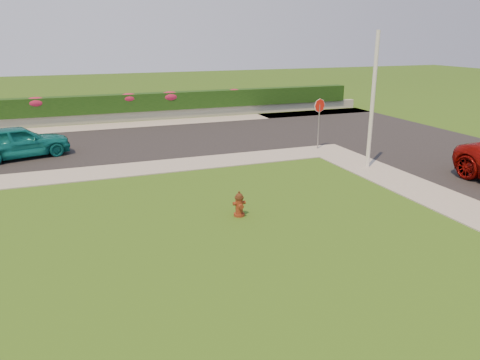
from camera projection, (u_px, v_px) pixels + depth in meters
name	position (u px, v px, depth m)	size (l,w,h in m)	color
ground	(271.00, 253.00, 11.80)	(120.00, 120.00, 0.00)	black
street_far	(57.00, 148.00, 22.60)	(26.00, 8.00, 0.04)	black
sidewalk_far	(30.00, 179.00, 17.80)	(24.00, 2.00, 0.04)	gray
curb_corner	(327.00, 150.00, 22.20)	(2.00, 2.00, 0.04)	gray
sidewalk_beyond	(127.00, 125.00, 28.42)	(34.00, 2.00, 0.04)	gray
retaining_wall	(124.00, 117.00, 29.67)	(34.00, 0.40, 0.60)	gray
hedge	(122.00, 103.00, 29.51)	(32.00, 0.90, 1.10)	black
fire_hydrant	(239.00, 204.00, 14.14)	(0.39, 0.37, 0.78)	#4D140C
sedan_teal	(18.00, 142.00, 20.58)	(1.73, 4.31, 1.47)	#0E6A6B
utility_pole	(373.00, 102.00, 18.54)	(0.16, 0.16, 5.46)	silver
stop_sign	(319.00, 112.00, 22.01)	(0.65, 0.19, 2.43)	slate
flower_clump_c	(36.00, 103.00, 27.64)	(1.31, 0.84, 0.66)	#AA1D43
flower_clump_d	(129.00, 98.00, 29.47)	(1.25, 0.80, 0.62)	#AA1D43
flower_clump_e	(170.00, 97.00, 30.36)	(1.35, 0.87, 0.68)	#AA1D43
flower_clump_f	(234.00, 93.00, 31.85)	(1.04, 0.67, 0.52)	#AA1D43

